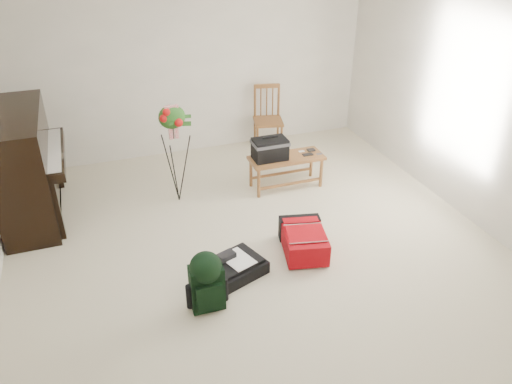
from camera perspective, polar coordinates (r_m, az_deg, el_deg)
name	(u,v)px	position (r m, az deg, el deg)	size (l,w,h in m)	color
floor	(260,254)	(5.20, 0.46, -7.14)	(5.00, 5.50, 0.01)	beige
wall_back	(192,65)	(7.06, -7.37, 14.19)	(5.00, 0.04, 2.50)	beige
wall_right	(483,111)	(5.84, 24.50, 8.40)	(0.04, 5.50, 2.50)	beige
piano	(26,169)	(6.10, -24.77, 2.45)	(0.71, 1.50, 1.25)	black
bench	(275,152)	(6.15, 2.21, 4.63)	(0.93, 0.38, 0.72)	#985E31
dining_chair	(267,119)	(7.29, 1.30, 8.33)	(0.48, 0.48, 0.93)	#985E31
red_suitcase	(302,238)	(5.22, 5.26, -5.24)	(0.54, 0.70, 0.27)	#BD080D
black_duffel	(235,266)	(4.92, -2.44, -8.48)	(0.65, 0.58, 0.22)	black
green_backpack	(207,279)	(4.42, -5.68, -9.83)	(0.30, 0.28, 0.58)	black
flower_stand	(175,155)	(5.91, -9.22, 4.22)	(0.43, 0.43, 1.25)	black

